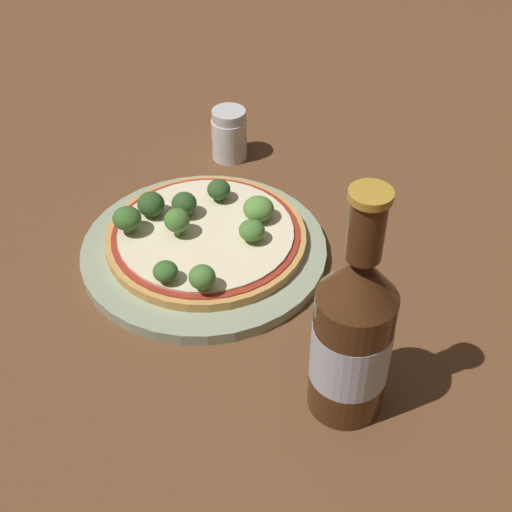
% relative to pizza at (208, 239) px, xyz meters
% --- Properties ---
extents(ground_plane, '(3.00, 3.00, 0.00)m').
position_rel_pizza_xyz_m(ground_plane, '(-0.00, 0.00, -0.02)').
color(ground_plane, brown).
extents(plate, '(0.25, 0.25, 0.01)m').
position_rel_pizza_xyz_m(plate, '(0.00, -0.00, -0.01)').
color(plate, '#93A384').
rests_on(plate, ground_plane).
extents(pizza, '(0.20, 0.20, 0.01)m').
position_rel_pizza_xyz_m(pizza, '(0.00, 0.00, 0.00)').
color(pizza, tan).
rests_on(pizza, plate).
extents(broccoli_floret_0, '(0.03, 0.03, 0.02)m').
position_rel_pizza_xyz_m(broccoli_floret_0, '(0.05, 0.00, 0.02)').
color(broccoli_floret_0, '#6B8E51').
rests_on(broccoli_floret_0, pizza).
extents(broccoli_floret_1, '(0.03, 0.03, 0.03)m').
position_rel_pizza_xyz_m(broccoli_floret_1, '(-0.07, 0.01, 0.02)').
color(broccoli_floret_1, '#6B8E51').
rests_on(broccoli_floret_1, pizza).
extents(broccoli_floret_2, '(0.03, 0.03, 0.03)m').
position_rel_pizza_xyz_m(broccoli_floret_2, '(-0.03, 0.02, 0.02)').
color(broccoli_floret_2, '#6B8E51').
rests_on(broccoli_floret_2, pizza).
extents(broccoli_floret_3, '(0.02, 0.02, 0.03)m').
position_rel_pizza_xyz_m(broccoli_floret_3, '(0.02, -0.08, 0.02)').
color(broccoli_floret_3, '#6B8E51').
rests_on(broccoli_floret_3, pizza).
extents(broccoli_floret_4, '(0.03, 0.03, 0.03)m').
position_rel_pizza_xyz_m(broccoli_floret_4, '(-0.03, -0.01, 0.02)').
color(broccoli_floret_4, '#6B8E51').
rests_on(broccoli_floret_4, pizza).
extents(broccoli_floret_5, '(0.03, 0.03, 0.02)m').
position_rel_pizza_xyz_m(broccoli_floret_5, '(0.04, 0.04, 0.02)').
color(broccoli_floret_5, '#6B8E51').
rests_on(broccoli_floret_5, pizza).
extents(broccoli_floret_6, '(0.02, 0.02, 0.02)m').
position_rel_pizza_xyz_m(broccoli_floret_6, '(-0.01, -0.08, 0.02)').
color(broccoli_floret_6, '#6B8E51').
rests_on(broccoli_floret_6, pizza).
extents(broccoli_floret_7, '(0.03, 0.03, 0.03)m').
position_rel_pizza_xyz_m(broccoli_floret_7, '(-0.08, -0.02, 0.02)').
color(broccoli_floret_7, '#6B8E51').
rests_on(broccoli_floret_7, pizza).
extents(broccoli_floret_8, '(0.02, 0.02, 0.02)m').
position_rel_pizza_xyz_m(broccoli_floret_8, '(-0.01, 0.06, 0.02)').
color(broccoli_floret_8, '#6B8E51').
rests_on(broccoli_floret_8, pizza).
extents(beer_bottle, '(0.06, 0.06, 0.21)m').
position_rel_pizza_xyz_m(beer_bottle, '(0.17, -0.14, 0.06)').
color(beer_bottle, '#472814').
rests_on(beer_bottle, ground_plane).
extents(pepper_shaker, '(0.04, 0.04, 0.06)m').
position_rel_pizza_xyz_m(pepper_shaker, '(-0.04, 0.18, 0.01)').
color(pepper_shaker, silver).
rests_on(pepper_shaker, ground_plane).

